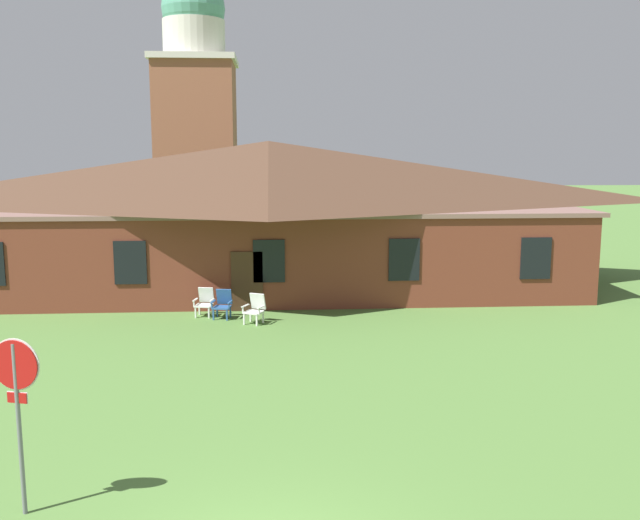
{
  "coord_description": "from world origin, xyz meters",
  "views": [
    {
      "loc": [
        0.15,
        -8.32,
        5.57
      ],
      "look_at": [
        1.35,
        9.23,
        2.77
      ],
      "focal_mm": 38.93,
      "sensor_mm": 36.0,
      "label": 1
    }
  ],
  "objects_px": {
    "stop_sign": "(17,391)",
    "lawn_chair_left_end": "(255,308)",
    "lawn_chair_near_door": "(223,303)",
    "lawn_chair_by_porch": "(205,301)"
  },
  "relations": [
    {
      "from": "stop_sign",
      "to": "lawn_chair_near_door",
      "type": "xyz_separation_m",
      "value": [
        2.17,
        12.56,
        -1.49
      ]
    },
    {
      "from": "stop_sign",
      "to": "lawn_chair_left_end",
      "type": "height_order",
      "value": "stop_sign"
    },
    {
      "from": "lawn_chair_left_end",
      "to": "lawn_chair_near_door",
      "type": "bearing_deg",
      "value": 145.06
    },
    {
      "from": "lawn_chair_near_door",
      "to": "lawn_chair_left_end",
      "type": "distance_m",
      "value": 1.34
    },
    {
      "from": "lawn_chair_left_end",
      "to": "lawn_chair_by_porch",
      "type": "bearing_deg",
      "value": 147.23
    },
    {
      "from": "lawn_chair_by_porch",
      "to": "lawn_chair_left_end",
      "type": "distance_m",
      "value": 2.06
    },
    {
      "from": "lawn_chair_by_porch",
      "to": "lawn_chair_near_door",
      "type": "xyz_separation_m",
      "value": [
        0.63,
        -0.34,
        0.0
      ]
    },
    {
      "from": "stop_sign",
      "to": "lawn_chair_left_end",
      "type": "xyz_separation_m",
      "value": [
        3.28,
        11.79,
        -1.49
      ]
    },
    {
      "from": "lawn_chair_near_door",
      "to": "lawn_chair_left_end",
      "type": "xyz_separation_m",
      "value": [
        1.1,
        -0.77,
        0.0
      ]
    },
    {
      "from": "lawn_chair_by_porch",
      "to": "lawn_chair_near_door",
      "type": "height_order",
      "value": "same"
    }
  ]
}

